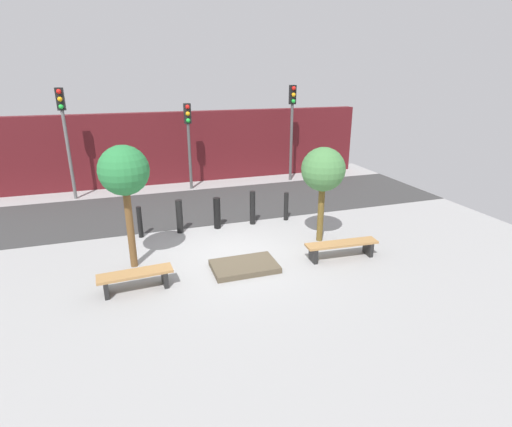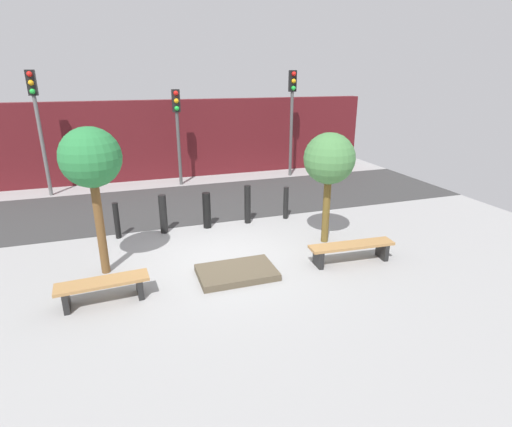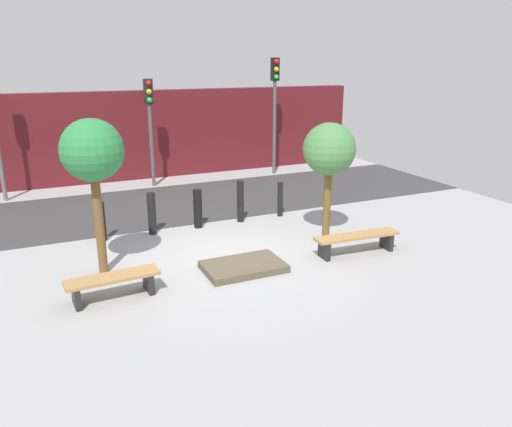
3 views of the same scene
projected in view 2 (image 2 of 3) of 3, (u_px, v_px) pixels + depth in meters
The scene contains 16 objects.
ground_plane at pixel (227, 259), 9.05m from camera, with size 18.00×18.00×0.00m, color gray.
road_strip at pixel (192, 202), 13.01m from camera, with size 18.00×4.20×0.01m, color #353535.
building_facade at pixel (174, 139), 15.82m from camera, with size 16.20×0.50×3.03m, color #511419.
bench_left at pixel (103, 287), 7.25m from camera, with size 1.65×0.54×0.44m.
bench_right at pixel (351, 249), 8.80m from camera, with size 1.94×0.52×0.44m.
planter_bed at pixel (237, 272), 8.28m from camera, with size 1.59×1.03×0.14m, color brown.
tree_behind_left_bench at pixel (91, 160), 7.66m from camera, with size 1.18×1.18×3.04m.
tree_behind_right_bench at pixel (329, 160), 9.32m from camera, with size 1.21×1.21×2.70m.
bollard_far_left at pixel (117, 221), 10.06m from camera, with size 0.14×0.14×0.94m, color black.
bollard_left at pixel (163, 214), 10.39m from camera, with size 0.20×0.20×1.03m, color black.
bollard_center at pixel (207, 210), 10.74m from camera, with size 0.21×0.21×0.98m, color black.
bollard_right at pixel (248, 204), 11.07m from camera, with size 0.18×0.18×1.09m, color black.
bollard_far_right at pixel (286, 203), 11.45m from camera, with size 0.15×0.15×0.93m, color black.
traffic_light_west at pixel (37, 112), 12.86m from camera, with size 0.28×0.27×4.09m.
traffic_light_mid_west at pixel (177, 120), 14.35m from camera, with size 0.28×0.27×3.46m.
traffic_light_mid_east at pixel (292, 105), 15.56m from camera, with size 0.28×0.27×4.10m.
Camera 2 is at (-1.98, -7.98, 3.97)m, focal length 28.00 mm.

